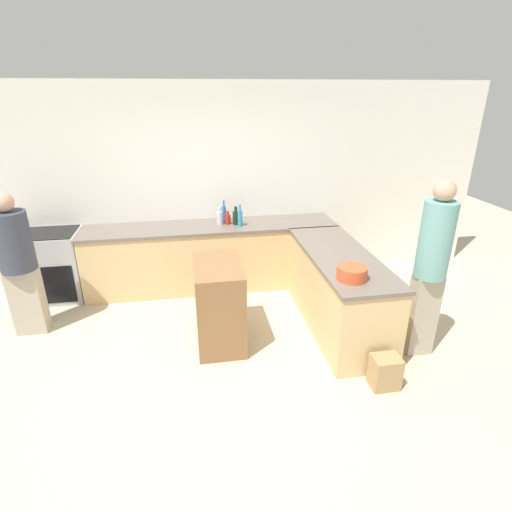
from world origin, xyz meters
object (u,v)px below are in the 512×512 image
at_px(hot_sauce_bottle, 228,219).
at_px(vinegar_bottle_clear, 220,218).
at_px(dish_soap_bottle, 240,218).
at_px(person_by_range, 18,261).
at_px(water_bottle_blue, 224,213).
at_px(range_oven, 53,266).
at_px(island_table, 219,304).
at_px(wine_bottle_dark, 236,217).
at_px(paper_bag, 385,372).
at_px(person_at_peninsula, 431,264).
at_px(mixing_bowl, 352,273).

bearing_deg(hot_sauce_bottle, vinegar_bottle_clear, 176.01).
height_order(dish_soap_bottle, person_by_range, person_by_range).
distance_m(water_bottle_blue, person_by_range, 2.51).
bearing_deg(person_by_range, range_oven, 86.60).
bearing_deg(vinegar_bottle_clear, dish_soap_bottle, -25.23).
relative_size(range_oven, island_table, 0.99).
bearing_deg(water_bottle_blue, range_oven, -176.92).
bearing_deg(wine_bottle_dark, person_by_range, -162.15).
relative_size(vinegar_bottle_clear, person_by_range, 0.15).
bearing_deg(paper_bag, person_by_range, 156.18).
bearing_deg(water_bottle_blue, person_at_peninsula, -48.60).
bearing_deg(mixing_bowl, dish_soap_bottle, 115.12).
bearing_deg(wine_bottle_dark, person_at_peninsula, -48.74).
bearing_deg(paper_bag, island_table, 145.31).
relative_size(vinegar_bottle_clear, paper_bag, 0.75).
bearing_deg(range_oven, dish_soap_bottle, -2.71).
relative_size(mixing_bowl, hot_sauce_bottle, 1.61).
xyz_separation_m(wine_bottle_dark, paper_bag, (1.08, -2.36, -0.84)).
bearing_deg(dish_soap_bottle, mixing_bowl, -64.88).
relative_size(island_table, mixing_bowl, 3.12).
xyz_separation_m(dish_soap_bottle, hot_sauce_bottle, (-0.15, 0.11, -0.04)).
bearing_deg(mixing_bowl, water_bottle_blue, 116.86).
distance_m(dish_soap_bottle, water_bottle_blue, 0.30).
distance_m(hot_sauce_bottle, vinegar_bottle_clear, 0.11).
bearing_deg(vinegar_bottle_clear, person_at_peninsula, -45.85).
height_order(island_table, person_by_range, person_by_range).
bearing_deg(person_by_range, island_table, -15.07).
xyz_separation_m(range_oven, paper_bag, (3.49, -2.39, -0.29)).
bearing_deg(paper_bag, range_oven, 145.64).
distance_m(person_by_range, person_at_peninsula, 4.28).
distance_m(hot_sauce_bottle, water_bottle_blue, 0.14).
bearing_deg(vinegar_bottle_clear, hot_sauce_bottle, -3.99).
height_order(water_bottle_blue, person_at_peninsula, person_at_peninsula).
height_order(wine_bottle_dark, paper_bag, wine_bottle_dark).
distance_m(island_table, hot_sauce_bottle, 1.50).
height_order(water_bottle_blue, vinegar_bottle_clear, water_bottle_blue).
xyz_separation_m(island_table, water_bottle_blue, (0.22, 1.51, 0.56)).
height_order(dish_soap_bottle, hot_sauce_bottle, dish_soap_bottle).
height_order(water_bottle_blue, wine_bottle_dark, water_bottle_blue).
bearing_deg(paper_bag, wine_bottle_dark, 114.64).
distance_m(hot_sauce_bottle, paper_bag, 2.78).
distance_m(range_oven, island_table, 2.48).
xyz_separation_m(mixing_bowl, wine_bottle_dark, (-0.88, 1.87, 0.03)).
relative_size(water_bottle_blue, vinegar_bottle_clear, 1.26).
height_order(mixing_bowl, water_bottle_blue, water_bottle_blue).
bearing_deg(wine_bottle_dark, water_bottle_blue, 133.03).
bearing_deg(paper_bag, vinegar_bottle_clear, 118.41).
bearing_deg(person_by_range, water_bottle_blue, 22.21).
bearing_deg(dish_soap_bottle, range_oven, 177.29).
relative_size(island_table, hot_sauce_bottle, 5.01).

